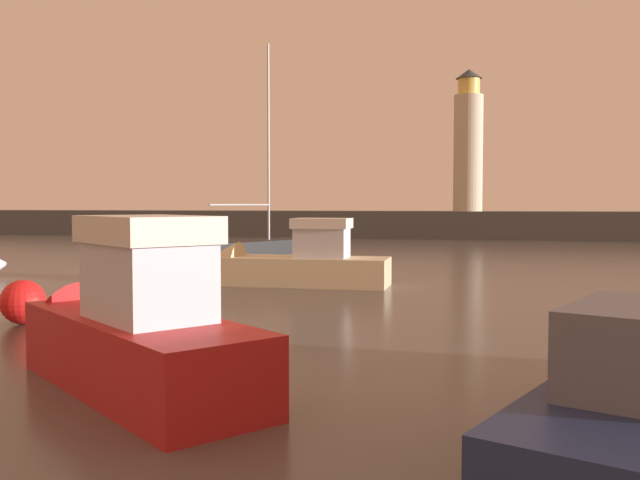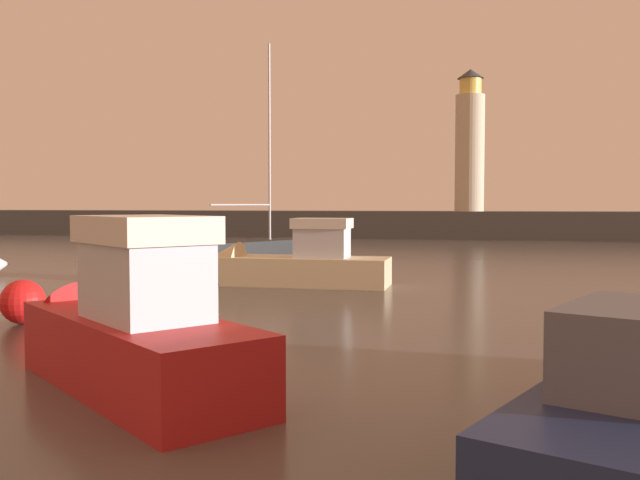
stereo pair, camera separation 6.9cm
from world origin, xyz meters
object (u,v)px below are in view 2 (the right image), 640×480
at_px(sailboat_moored, 260,248).
at_px(mooring_buoy, 23,302).
at_px(lighthouse, 470,144).
at_px(motorboat_3, 119,328).
at_px(motorboat_5, 280,265).

distance_m(sailboat_moored, mooring_buoy, 19.78).
height_order(sailboat_moored, mooring_buoy, sailboat_moored).
height_order(lighthouse, motorboat_3, lighthouse).
bearing_deg(lighthouse, motorboat_5, -99.76).
distance_m(motorboat_3, mooring_buoy, 6.49).
relative_size(lighthouse, motorboat_5, 1.60).
xyz_separation_m(lighthouse, motorboat_5, (-5.74, -33.37, -6.77)).
xyz_separation_m(motorboat_3, sailboat_moored, (-5.58, 24.05, -0.33)).
height_order(motorboat_3, sailboat_moored, sailboat_moored).
distance_m(motorboat_3, sailboat_moored, 24.69).
bearing_deg(lighthouse, sailboat_moored, -114.05).
bearing_deg(lighthouse, mooring_buoy, -102.45).
distance_m(lighthouse, sailboat_moored, 25.58).
distance_m(lighthouse, motorboat_5, 34.53).
bearing_deg(motorboat_5, lighthouse, 80.24).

